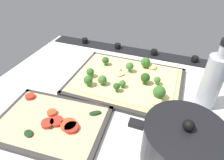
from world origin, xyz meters
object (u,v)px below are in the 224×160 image
object	(u,v)px
baking_tray_back	(51,124)
cooking_pot	(182,145)
oil_bottle	(212,81)
veggie_pizza_back	(52,122)
broccoli_pizza	(128,79)
baking_tray_front	(126,82)

from	to	relation	value
baking_tray_back	cooking_pot	bearing A→B (deg)	-177.44
oil_bottle	veggie_pizza_back	bearing A→B (deg)	30.60
cooking_pot	baking_tray_back	bearing A→B (deg)	2.56
broccoli_pizza	oil_bottle	world-z (taller)	oil_bottle
cooking_pot	oil_bottle	world-z (taller)	oil_bottle
oil_bottle	baking_tray_back	bearing A→B (deg)	30.56
baking_tray_front	cooking_pot	xyz separation A→B (cm)	(-20.12, 24.66, 5.18)
oil_bottle	cooking_pot	bearing A→B (deg)	74.83
veggie_pizza_back	baking_tray_front	bearing A→B (deg)	-117.88
baking_tray_front	baking_tray_back	xyz separation A→B (cm)	(14.05, 26.19, 0.03)
broccoli_pizza	baking_tray_back	size ratio (longest dim) A/B	1.15
baking_tray_back	broccoli_pizza	bearing A→B (deg)	-119.38
cooking_pot	oil_bottle	bearing A→B (deg)	-105.17
broccoli_pizza	baking_tray_back	xyz separation A→B (cm)	(14.57, 25.88, -1.40)
broccoli_pizza	veggie_pizza_back	size ratio (longest dim) A/B	1.25
veggie_pizza_back	oil_bottle	xyz separation A→B (cm)	(-39.94, -23.62, 8.17)
broccoli_pizza	cooking_pot	distance (cm)	31.49
baking_tray_back	veggie_pizza_back	world-z (taller)	veggie_pizza_back
veggie_pizza_back	oil_bottle	distance (cm)	47.12
baking_tray_front	broccoli_pizza	size ratio (longest dim) A/B	1.07
broccoli_pizza	cooking_pot	bearing A→B (deg)	128.83
broccoli_pizza	oil_bottle	bearing A→B (deg)	175.20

